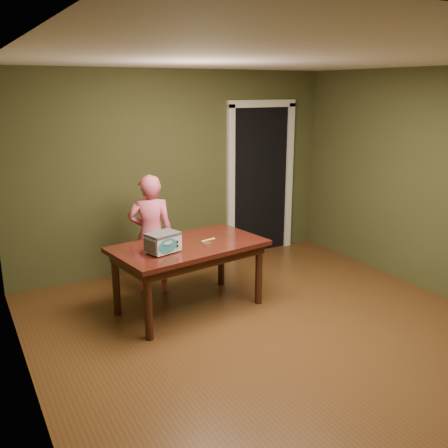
% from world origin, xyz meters
% --- Properties ---
extents(floor, '(5.00, 5.00, 0.00)m').
position_xyz_m(floor, '(0.00, 0.00, 0.00)').
color(floor, '#573818').
rests_on(floor, ground).
extents(room_shell, '(4.52, 5.02, 2.61)m').
position_xyz_m(room_shell, '(0.00, 0.00, 1.71)').
color(room_shell, '#414625').
rests_on(room_shell, ground).
extents(doorway, '(1.10, 0.66, 2.25)m').
position_xyz_m(doorway, '(1.30, 2.78, 1.06)').
color(doorway, black).
rests_on(doorway, ground).
extents(dining_table, '(1.71, 1.12, 0.75)m').
position_xyz_m(dining_table, '(-0.49, 1.11, 0.65)').
color(dining_table, '#35120C').
rests_on(dining_table, floor).
extents(toy_oven, '(0.38, 0.30, 0.21)m').
position_xyz_m(toy_oven, '(-0.84, 0.98, 0.86)').
color(toy_oven, '#4C4F54').
rests_on(toy_oven, dining_table).
extents(baking_pan, '(0.10, 0.10, 0.02)m').
position_xyz_m(baking_pan, '(-0.33, 0.99, 0.76)').
color(baking_pan, silver).
rests_on(baking_pan, dining_table).
extents(spatula, '(0.18, 0.06, 0.01)m').
position_xyz_m(spatula, '(-0.25, 1.14, 0.75)').
color(spatula, '#F3DA69').
rests_on(spatula, dining_table).
extents(child, '(0.61, 0.51, 1.42)m').
position_xyz_m(child, '(-0.67, 1.76, 0.71)').
color(child, '#EC6180').
rests_on(child, floor).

